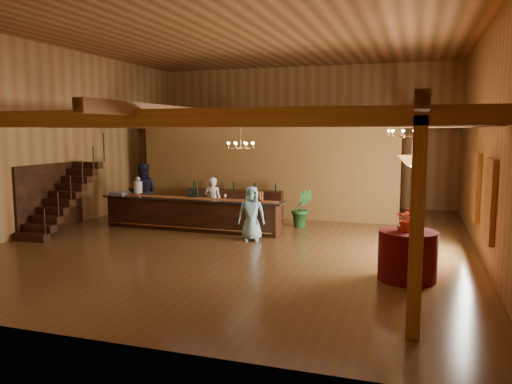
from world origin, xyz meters
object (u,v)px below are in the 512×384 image
(tasting_bar, at_px, (191,214))
(bartender, at_px, (213,201))
(beverage_dispenser, at_px, (138,186))
(backbar_shelf, at_px, (234,204))
(staff_second, at_px, (143,192))
(raffle_drum, at_px, (257,196))
(pendant_lamp, at_px, (411,161))
(floor_plant, at_px, (302,208))
(chandelier_right, at_px, (403,133))
(chandelier_left, at_px, (241,145))
(guest, at_px, (252,213))
(round_table, at_px, (407,256))

(tasting_bar, bearing_deg, bartender, 69.22)
(beverage_dispenser, distance_m, backbar_shelf, 3.38)
(tasting_bar, bearing_deg, beverage_dispenser, 178.54)
(backbar_shelf, xyz_separation_m, staff_second, (-2.56, -1.66, 0.50))
(beverage_dispenser, bearing_deg, raffle_drum, -2.70)
(raffle_drum, height_order, staff_second, staff_second)
(pendant_lamp, xyz_separation_m, floor_plant, (-3.23, 4.76, -1.81))
(chandelier_right, distance_m, staff_second, 8.34)
(pendant_lamp, distance_m, staff_second, 9.42)
(chandelier_left, bearing_deg, guest, -55.08)
(tasting_bar, relative_size, raffle_drum, 17.04)
(chandelier_right, xyz_separation_m, floor_plant, (-2.95, 0.81, -2.33))
(bartender, relative_size, floor_plant, 1.29)
(raffle_drum, xyz_separation_m, pendant_lamp, (4.19, -3.19, 1.26))
(chandelier_right, relative_size, staff_second, 0.41)
(bartender, distance_m, floor_plant, 2.79)
(chandelier_left, relative_size, guest, 0.54)
(pendant_lamp, bearing_deg, floor_plant, 124.17)
(chandelier_right, height_order, guest, chandelier_right)
(raffle_drum, bearing_deg, backbar_shelf, 123.06)
(chandelier_left, xyz_separation_m, floor_plant, (1.52, 1.38, -1.97))
(round_table, height_order, guest, guest)
(round_table, xyz_separation_m, chandelier_right, (-0.28, 3.95, 2.42))
(pendant_lamp, relative_size, floor_plant, 0.76)
(chandelier_right, xyz_separation_m, pendant_lamp, (0.28, -3.95, -0.52))
(backbar_shelf, relative_size, chandelier_left, 4.23)
(beverage_dispenser, distance_m, raffle_drum, 3.97)
(guest, bearing_deg, floor_plant, 55.46)
(raffle_drum, xyz_separation_m, backbar_shelf, (-1.64, 2.52, -0.66))
(raffle_drum, bearing_deg, round_table, -37.28)
(staff_second, height_order, guest, staff_second)
(guest, bearing_deg, staff_second, 146.45)
(bartender, bearing_deg, guest, 135.55)
(raffle_drum, height_order, chandelier_left, chandelier_left)
(staff_second, bearing_deg, backbar_shelf, -168.69)
(bartender, xyz_separation_m, floor_plant, (2.72, 0.61, -0.17))
(tasting_bar, xyz_separation_m, staff_second, (-2.08, 0.77, 0.48))
(tasting_bar, distance_m, beverage_dispenser, 2.00)
(staff_second, bearing_deg, guest, 138.12)
(raffle_drum, bearing_deg, bartender, 151.41)
(raffle_drum, bearing_deg, tasting_bar, 177.42)
(beverage_dispenser, height_order, round_table, beverage_dispenser)
(round_table, relative_size, pendant_lamp, 1.28)
(beverage_dispenser, bearing_deg, bartender, 19.39)
(chandelier_right, bearing_deg, pendant_lamp, -86.01)
(chandelier_right, height_order, floor_plant, chandelier_right)
(tasting_bar, height_order, raffle_drum, raffle_drum)
(chandelier_left, relative_size, floor_plant, 0.67)
(beverage_dispenser, bearing_deg, backbar_shelf, 45.13)
(tasting_bar, xyz_separation_m, bartender, (0.35, 0.87, 0.28))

